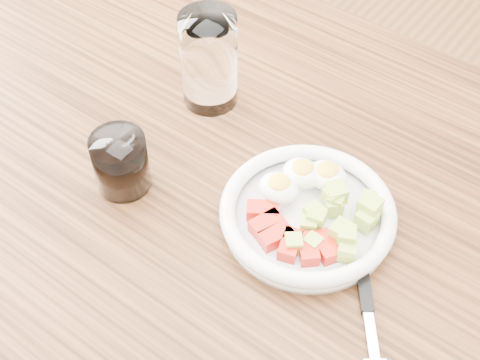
% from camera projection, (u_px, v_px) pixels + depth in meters
% --- Properties ---
extents(dining_table, '(1.50, 0.90, 0.77)m').
position_uv_depth(dining_table, '(241.00, 246.00, 0.96)').
color(dining_table, brown).
rests_on(dining_table, ground).
extents(bowl, '(0.23, 0.23, 0.05)m').
position_uv_depth(bowl, '(308.00, 211.00, 0.85)').
color(bowl, white).
rests_on(bowl, dining_table).
extents(fork, '(0.15, 0.19, 0.01)m').
position_uv_depth(fork, '(365.00, 294.00, 0.79)').
color(fork, black).
rests_on(fork, dining_table).
extents(water_glass, '(0.08, 0.08, 0.15)m').
position_uv_depth(water_glass, '(209.00, 60.00, 0.96)').
color(water_glass, white).
rests_on(water_glass, dining_table).
extents(coffee_glass, '(0.07, 0.07, 0.08)m').
position_uv_depth(coffee_glass, '(121.00, 163.00, 0.87)').
color(coffee_glass, white).
rests_on(coffee_glass, dining_table).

